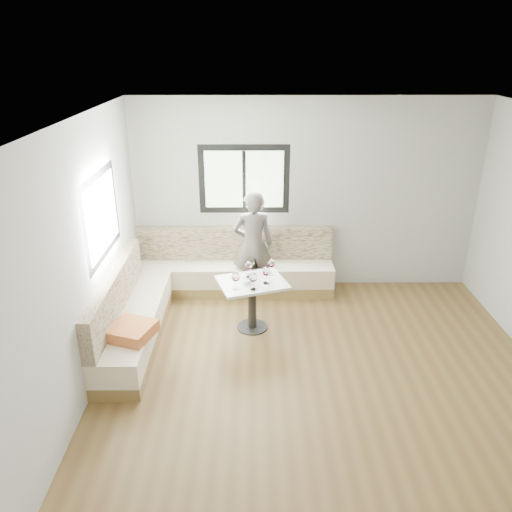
# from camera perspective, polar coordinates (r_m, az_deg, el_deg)

# --- Properties ---
(room) EXTENTS (5.01, 5.01, 2.81)m
(room) POSITION_cam_1_polar(r_m,az_deg,el_deg) (5.04, 7.58, -0.89)
(room) COLOR brown
(room) RESTS_ON ground
(banquette) EXTENTS (2.90, 2.80, 0.95)m
(banquette) POSITION_cam_1_polar(r_m,az_deg,el_deg) (6.90, -7.15, -3.86)
(banquette) COLOR olive
(banquette) RESTS_ON ground
(table) EXTENTS (0.98, 0.87, 0.68)m
(table) POSITION_cam_1_polar(r_m,az_deg,el_deg) (6.38, -0.44, -4.29)
(table) COLOR black
(table) RESTS_ON ground
(person) EXTENTS (0.63, 0.46, 1.60)m
(person) POSITION_cam_1_polar(r_m,az_deg,el_deg) (7.09, -0.33, 1.27)
(person) COLOR #544E4B
(person) RESTS_ON ground
(olive_ramekin) EXTENTS (0.11, 0.11, 0.04)m
(olive_ramekin) POSITION_cam_1_polar(r_m,az_deg,el_deg) (6.25, -1.02, -2.94)
(olive_ramekin) COLOR white
(olive_ramekin) RESTS_ON table
(wine_glass_a) EXTENTS (0.10, 0.10, 0.22)m
(wine_glass_a) POSITION_cam_1_polar(r_m,az_deg,el_deg) (6.05, -2.34, -2.47)
(wine_glass_a) COLOR white
(wine_glass_a) RESTS_ON table
(wine_glass_b) EXTENTS (0.10, 0.10, 0.22)m
(wine_glass_b) POSITION_cam_1_polar(r_m,az_deg,el_deg) (6.03, -0.32, -2.53)
(wine_glass_b) COLOR white
(wine_glass_b) RESTS_ON table
(wine_glass_c) EXTENTS (0.10, 0.10, 0.22)m
(wine_glass_c) POSITION_cam_1_polar(r_m,az_deg,el_deg) (6.19, 1.18, -1.84)
(wine_glass_c) COLOR white
(wine_glass_c) RESTS_ON table
(wine_glass_d) EXTENTS (0.10, 0.10, 0.22)m
(wine_glass_d) POSITION_cam_1_polar(r_m,az_deg,el_deg) (6.35, -0.83, -1.15)
(wine_glass_d) COLOR white
(wine_glass_d) RESTS_ON table
(wine_glass_e) EXTENTS (0.10, 0.10, 0.22)m
(wine_glass_e) POSITION_cam_1_polar(r_m,az_deg,el_deg) (6.42, 1.77, -0.88)
(wine_glass_e) COLOR white
(wine_glass_e) RESTS_ON table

